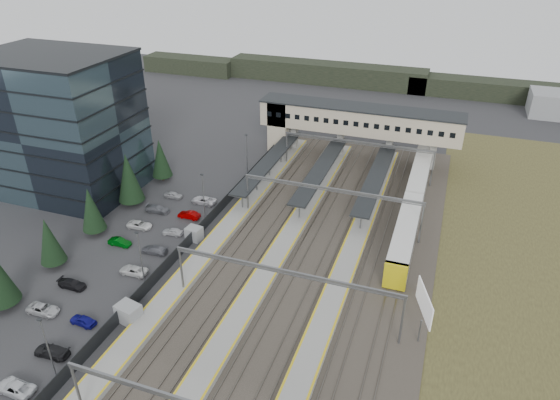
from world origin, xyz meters
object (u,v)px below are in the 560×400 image
at_px(office_building, 60,124).
at_px(train, 413,204).
at_px(relay_cabin_near, 129,313).
at_px(relay_cabin_far, 194,234).
at_px(billboard, 424,304).
at_px(footbridge, 345,121).

xyz_separation_m(office_building, train, (60.00, 10.40, -10.01)).
height_order(relay_cabin_near, train, train).
relative_size(relay_cabin_near, relay_cabin_far, 1.31).
xyz_separation_m(relay_cabin_near, relay_cabin_far, (-1.11, 18.75, -0.14)).
bearing_deg(train, office_building, -170.16).
bearing_deg(billboard, office_building, 165.73).
bearing_deg(footbridge, office_building, -145.53).
height_order(relay_cabin_far, train, train).
bearing_deg(billboard, relay_cabin_far, 166.95).
bearing_deg(office_building, relay_cabin_far, -15.70).
distance_m(footbridge, train, 26.13).
bearing_deg(footbridge, billboard, -66.26).
bearing_deg(relay_cabin_near, office_building, 138.43).
height_order(footbridge, billboard, footbridge).
bearing_deg(relay_cabin_far, relay_cabin_near, -86.62).
bearing_deg(office_building, billboard, -14.27).
relative_size(relay_cabin_far, train, 0.06).
relative_size(relay_cabin_near, footbridge, 0.08).
height_order(footbridge, train, footbridge).
bearing_deg(relay_cabin_far, office_building, 164.30).
height_order(relay_cabin_near, billboard, billboard).
xyz_separation_m(office_building, relay_cabin_near, (30.44, -27.00, -11.00)).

